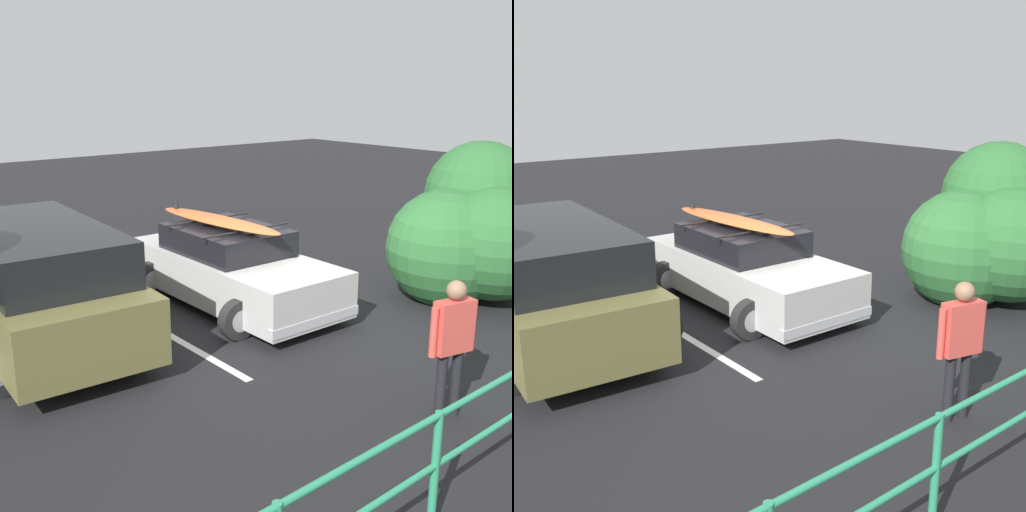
% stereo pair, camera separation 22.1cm
% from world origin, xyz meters
% --- Properties ---
extents(ground_plane, '(44.00, 44.00, 0.02)m').
position_xyz_m(ground_plane, '(0.00, 0.00, -0.01)').
color(ground_plane, black).
rests_on(ground_plane, ground).
extents(parking_stripe, '(0.12, 4.75, 0.00)m').
position_xyz_m(parking_stripe, '(1.75, -0.76, 0.00)').
color(parking_stripe, silver).
rests_on(parking_stripe, ground).
extents(sedan_car, '(2.27, 4.00, 1.56)m').
position_xyz_m(sedan_car, '(0.23, -0.80, 0.62)').
color(sedan_car, silver).
rests_on(sedan_car, ground).
extents(suv_car, '(2.79, 4.56, 1.69)m').
position_xyz_m(suv_car, '(3.28, -1.17, 0.88)').
color(suv_car, brown).
rests_on(suv_car, ground).
extents(person_bystander, '(0.60, 0.27, 1.57)m').
position_xyz_m(person_bystander, '(0.60, 3.64, 0.94)').
color(person_bystander, black).
rests_on(person_bystander, ground).
extents(railing_fence, '(8.68, 0.30, 1.07)m').
position_xyz_m(railing_fence, '(1.40, 4.63, 0.71)').
color(railing_fence, '#2D9366').
rests_on(railing_fence, ground).
extents(bush_near_left, '(2.88, 2.55, 2.69)m').
position_xyz_m(bush_near_left, '(-3.17, 1.50, 1.13)').
color(bush_near_left, '#4C3828').
rests_on(bush_near_left, ground).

